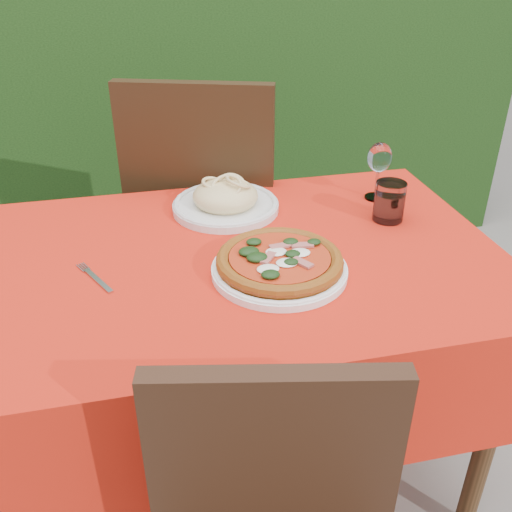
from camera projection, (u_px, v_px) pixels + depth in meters
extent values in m
plane|color=slate|center=(246.00, 463.00, 1.76)|extent=(60.00, 60.00, 0.00)
cube|color=black|center=(176.00, 83.00, 2.66)|extent=(3.20, 0.55, 1.60)
cube|color=#482B17|center=(244.00, 264.00, 1.40)|extent=(1.20, 0.80, 0.04)
cylinder|color=#482B17|center=(488.00, 437.00, 1.40)|extent=(0.05, 0.05, 0.70)
cylinder|color=#482B17|center=(53.00, 330.00, 1.77)|extent=(0.05, 0.05, 0.70)
cylinder|color=#482B17|center=(377.00, 288.00, 1.97)|extent=(0.05, 0.05, 0.70)
cube|color=red|center=(244.00, 308.00, 1.47)|extent=(1.26, 0.86, 0.32)
cube|color=black|center=(273.00, 476.00, 0.92)|extent=(0.40, 0.12, 0.44)
cube|color=black|center=(211.00, 219.00, 2.08)|extent=(0.60, 0.60, 0.05)
cube|color=black|center=(197.00, 168.00, 1.75)|extent=(0.47, 0.19, 0.52)
cylinder|color=black|center=(270.00, 257.00, 2.37)|extent=(0.04, 0.04, 0.49)
cylinder|color=black|center=(174.00, 252.00, 2.41)|extent=(0.04, 0.04, 0.49)
cylinder|color=black|center=(262.00, 314.00, 2.02)|extent=(0.04, 0.04, 0.49)
cylinder|color=black|center=(149.00, 308.00, 2.05)|extent=(0.04, 0.04, 0.49)
cylinder|color=white|center=(279.00, 270.00, 1.30)|extent=(0.31, 0.31, 0.02)
cylinder|color=#A76217|center=(280.00, 263.00, 1.29)|extent=(0.36, 0.36, 0.02)
cylinder|color=#AD1E0B|center=(280.00, 258.00, 1.29)|extent=(0.29, 0.29, 0.01)
cylinder|color=silver|center=(226.00, 207.00, 1.59)|extent=(0.30, 0.30, 0.02)
ellipsoid|color=beige|center=(225.00, 196.00, 1.58)|extent=(0.19, 0.19, 0.08)
cylinder|color=silver|center=(389.00, 202.00, 1.52)|extent=(0.08, 0.08, 0.11)
cylinder|color=#9FC7D7|center=(389.00, 207.00, 1.53)|extent=(0.07, 0.07, 0.08)
cylinder|color=white|center=(375.00, 197.00, 1.66)|extent=(0.06, 0.06, 0.01)
cylinder|color=white|center=(377.00, 183.00, 1.64)|extent=(0.01, 0.01, 0.09)
ellipsoid|color=white|center=(380.00, 157.00, 1.60)|extent=(0.07, 0.07, 0.09)
cube|color=#B1B1B8|center=(98.00, 280.00, 1.28)|extent=(0.10, 0.16, 0.00)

